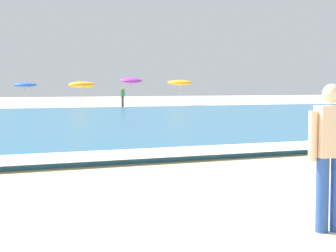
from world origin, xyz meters
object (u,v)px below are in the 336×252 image
at_px(beachgoer_near_row_left, 123,97).
at_px(beach_umbrella_4, 82,85).
at_px(beach_umbrella_5, 131,81).
at_px(beach_umbrella_6, 180,83).
at_px(beach_umbrella_3, 25,85).

bearing_deg(beachgoer_near_row_left, beach_umbrella_4, 175.49).
height_order(beach_umbrella_5, beach_umbrella_6, beach_umbrella_5).
distance_m(beach_umbrella_4, beach_umbrella_6, 9.13).
relative_size(beach_umbrella_3, beach_umbrella_4, 0.94).
distance_m(beach_umbrella_4, beach_umbrella_5, 4.16).
bearing_deg(beach_umbrella_4, beach_umbrella_5, 1.35).
bearing_deg(beach_umbrella_4, beach_umbrella_3, -179.40).
xyz_separation_m(beach_umbrella_5, beachgoer_near_row_left, (-0.85, -0.36, -1.31)).
bearing_deg(beach_umbrella_6, beach_umbrella_4, -172.75).
bearing_deg(beach_umbrella_3, beach_umbrella_6, 5.08).
relative_size(beach_umbrella_4, beach_umbrella_6, 0.93).
bearing_deg(beach_umbrella_3, beach_umbrella_5, 0.97).
height_order(beach_umbrella_4, beachgoer_near_row_left, beach_umbrella_4).
relative_size(beach_umbrella_4, beachgoer_near_row_left, 1.34).
height_order(beach_umbrella_3, beach_umbrella_4, beach_umbrella_4).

